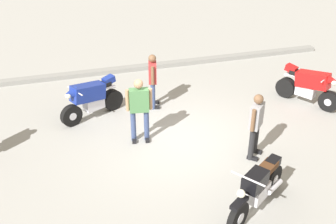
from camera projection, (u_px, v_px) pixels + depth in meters
ground_plane at (175, 138)px, 10.67m from camera, size 40.00×40.00×0.00m
curb_edge at (137, 68)px, 14.48m from camera, size 14.00×0.30×0.15m
motorcycle_black_cruiser at (258, 189)px, 8.13m from camera, size 1.77×1.31×1.09m
motorcycle_blue_sportbike at (91, 98)px, 11.35m from camera, size 1.83×1.08×1.14m
motorcycle_red_sportbike at (309, 85)px, 12.05m from camera, size 1.18×1.76×1.14m
person_in_green_shirt at (139, 106)px, 10.15m from camera, size 0.66×0.36×1.69m
person_in_gray_shirt at (256, 122)px, 9.56m from camera, size 0.54×0.55×1.64m
person_in_red_shirt at (153, 78)px, 11.75m from camera, size 0.39×0.63×1.61m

